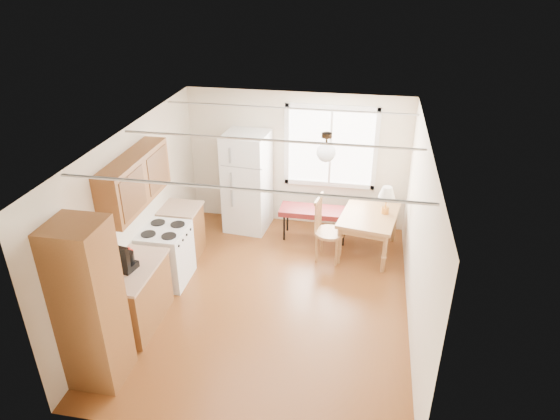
% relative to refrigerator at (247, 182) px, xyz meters
% --- Properties ---
extents(room_shell, '(4.60, 5.60, 2.62)m').
position_rel_refrigerator_xyz_m(room_shell, '(0.85, -2.12, 0.34)').
color(room_shell, '#532911').
rests_on(room_shell, ground).
extents(kitchen_run, '(0.65, 3.40, 2.20)m').
position_rel_refrigerator_xyz_m(kitchen_run, '(-0.87, -2.75, -0.07)').
color(kitchen_run, brown).
rests_on(kitchen_run, ground).
extents(window_unit, '(1.64, 0.05, 1.51)m').
position_rel_refrigerator_xyz_m(window_unit, '(1.45, 0.35, 0.64)').
color(window_unit, white).
rests_on(window_unit, room_shell).
extents(pendant_light, '(0.26, 0.26, 0.40)m').
position_rel_refrigerator_xyz_m(pendant_light, '(1.55, -1.72, 1.32)').
color(pendant_light, black).
rests_on(pendant_light, room_shell).
extents(refrigerator, '(0.82, 0.82, 1.83)m').
position_rel_refrigerator_xyz_m(refrigerator, '(0.00, 0.00, 0.00)').
color(refrigerator, white).
rests_on(refrigerator, ground).
extents(bench, '(1.25, 0.47, 0.58)m').
position_rel_refrigerator_xyz_m(bench, '(1.28, -0.20, -0.40)').
color(bench, maroon).
rests_on(bench, ground).
extents(dining_table, '(1.07, 1.31, 0.73)m').
position_rel_refrigerator_xyz_m(dining_table, '(2.21, -0.52, -0.28)').
color(dining_table, olive).
rests_on(dining_table, ground).
extents(chair, '(0.51, 0.50, 1.12)m').
position_rel_refrigerator_xyz_m(chair, '(1.49, -0.85, -0.27)').
color(chair, olive).
rests_on(chair, ground).
extents(table_lamp, '(0.28, 0.28, 0.48)m').
position_rel_refrigerator_xyz_m(table_lamp, '(2.47, -0.44, 0.17)').
color(table_lamp, gold).
rests_on(table_lamp, dining_table).
extents(coffee_maker, '(0.25, 0.29, 0.40)m').
position_rel_refrigerator_xyz_m(coffee_maker, '(-0.87, -3.03, 0.13)').
color(coffee_maker, black).
rests_on(coffee_maker, kitchen_run).
extents(kettle, '(0.12, 0.12, 0.22)m').
position_rel_refrigerator_xyz_m(kettle, '(-0.92, -2.82, 0.08)').
color(kettle, red).
rests_on(kettle, kitchen_run).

